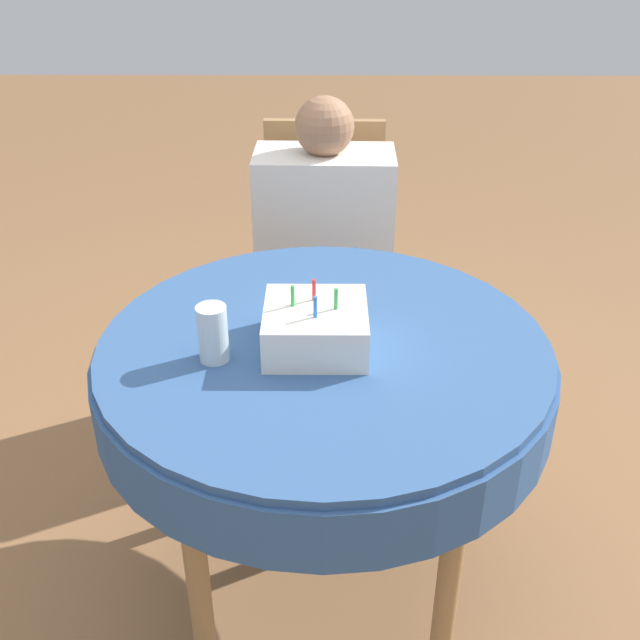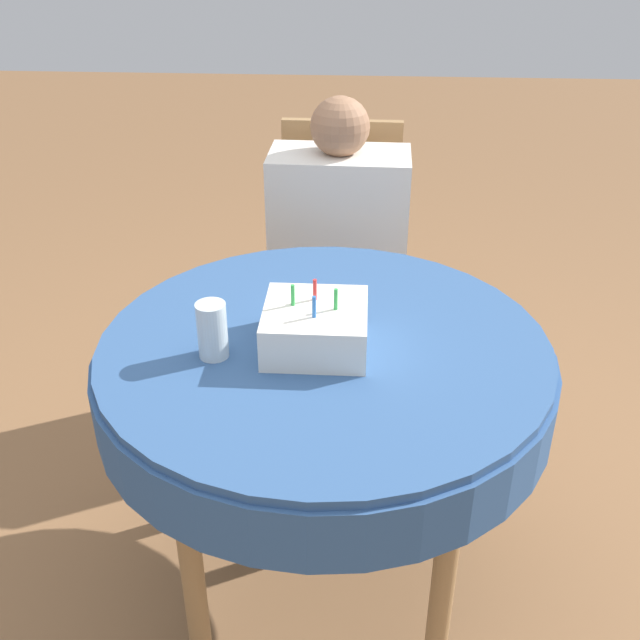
{
  "view_description": "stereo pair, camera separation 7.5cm",
  "coord_description": "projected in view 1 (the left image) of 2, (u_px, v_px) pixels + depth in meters",
  "views": [
    {
      "loc": [
        -0.0,
        -1.35,
        1.58
      ],
      "look_at": [
        -0.01,
        -0.01,
        0.8
      ],
      "focal_mm": 42.0,
      "sensor_mm": 36.0,
      "label": 1
    },
    {
      "loc": [
        0.07,
        -1.35,
        1.58
      ],
      "look_at": [
        -0.01,
        -0.01,
        0.8
      ],
      "focal_mm": 42.0,
      "sensor_mm": 36.0,
      "label": 2
    }
  ],
  "objects": [
    {
      "name": "ground_plane",
      "position": [
        323.0,
        580.0,
        1.96
      ],
      "size": [
        12.0,
        12.0,
        0.0
      ],
      "primitive_type": "plane",
      "color": "#8C603D"
    },
    {
      "name": "dining_table",
      "position": [
        324.0,
        376.0,
        1.63
      ],
      "size": [
        0.98,
        0.98,
        0.74
      ],
      "color": "#335689",
      "rests_on": "ground_plane"
    },
    {
      "name": "person",
      "position": [
        324.0,
        238.0,
        2.3
      ],
      "size": [
        0.42,
        0.33,
        1.06
      ],
      "rotation": [
        0.0,
        0.0,
        -0.02
      ],
      "color": "#9E7051",
      "rests_on": "ground_plane"
    },
    {
      "name": "chair",
      "position": [
        325.0,
        266.0,
        2.46
      ],
      "size": [
        0.43,
        0.43,
        0.94
      ],
      "rotation": [
        0.0,
        0.0,
        -0.02
      ],
      "color": "#A37A4C",
      "rests_on": "ground_plane"
    },
    {
      "name": "birthday_cake",
      "position": [
        316.0,
        327.0,
        1.55
      ],
      "size": [
        0.21,
        0.21,
        0.14
      ],
      "color": "white",
      "rests_on": "dining_table"
    },
    {
      "name": "drinking_glass",
      "position": [
        213.0,
        333.0,
        1.5
      ],
      "size": [
        0.06,
        0.06,
        0.12
      ],
      "color": "silver",
      "rests_on": "dining_table"
    }
  ]
}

